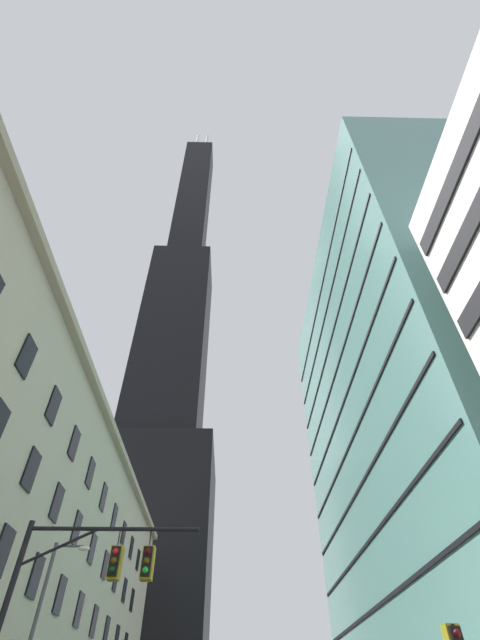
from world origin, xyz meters
The scene contains 4 objects.
dark_skyscraper centered at (-16.16, 79.98, 65.11)m, with size 25.38×25.38×214.85m.
glass_office_midrise centered at (19.78, 24.67, 23.06)m, with size 17.67×37.33×46.12m.
traffic_signal_mast centered at (-4.36, 5.73, 5.10)m, with size 6.21×0.63×7.07m.
street_lamppost centered at (-8.00, 12.59, 4.99)m, with size 1.79×0.32×8.31m.
Camera 1 is at (0.45, -10.59, 1.89)m, focal length 23.91 mm.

